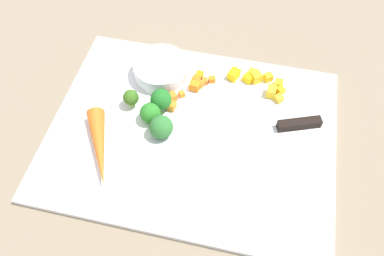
# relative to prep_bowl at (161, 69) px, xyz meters

# --- Properties ---
(ground_plane) EXTENTS (4.00, 4.00, 0.00)m
(ground_plane) POSITION_rel_prep_bowl_xyz_m (-0.09, 0.12, -0.03)
(ground_plane) COLOR gray
(cutting_board) EXTENTS (0.51, 0.39, 0.01)m
(cutting_board) POSITION_rel_prep_bowl_xyz_m (-0.09, 0.12, -0.02)
(cutting_board) COLOR white
(cutting_board) RESTS_ON ground_plane
(prep_bowl) EXTENTS (0.11, 0.11, 0.03)m
(prep_bowl) POSITION_rel_prep_bowl_xyz_m (0.00, 0.00, 0.00)
(prep_bowl) COLOR white
(prep_bowl) RESTS_ON cutting_board
(chef_knife) EXTENTS (0.32, 0.14, 0.02)m
(chef_knife) POSITION_rel_prep_bowl_xyz_m (-0.21, 0.09, -0.01)
(chef_knife) COLOR silver
(chef_knife) RESTS_ON cutting_board
(whole_carrot) EXTENTS (0.09, 0.15, 0.03)m
(whole_carrot) POSITION_rel_prep_bowl_xyz_m (0.06, 0.19, 0.00)
(whole_carrot) COLOR orange
(whole_carrot) RESTS_ON cutting_board
(carrot_dice_0) EXTENTS (0.02, 0.02, 0.01)m
(carrot_dice_0) POSITION_rel_prep_bowl_xyz_m (-0.08, 0.01, -0.01)
(carrot_dice_0) COLOR orange
(carrot_dice_0) RESTS_ON cutting_board
(carrot_dice_1) EXTENTS (0.02, 0.02, 0.01)m
(carrot_dice_1) POSITION_rel_prep_bowl_xyz_m (-0.07, 0.00, -0.01)
(carrot_dice_1) COLOR orange
(carrot_dice_1) RESTS_ON cutting_board
(carrot_dice_2) EXTENTS (0.01, 0.01, 0.01)m
(carrot_dice_2) POSITION_rel_prep_bowl_xyz_m (-0.08, -0.01, -0.01)
(carrot_dice_2) COLOR orange
(carrot_dice_2) RESTS_ON cutting_board
(carrot_dice_3) EXTENTS (0.01, 0.02, 0.01)m
(carrot_dice_3) POSITION_rel_prep_bowl_xyz_m (-0.05, 0.04, -0.01)
(carrot_dice_3) COLOR orange
(carrot_dice_3) RESTS_ON cutting_board
(carrot_dice_4) EXTENTS (0.02, 0.01, 0.01)m
(carrot_dice_4) POSITION_rel_prep_bowl_xyz_m (-0.10, -0.00, -0.01)
(carrot_dice_4) COLOR orange
(carrot_dice_4) RESTS_ON cutting_board
(carrot_dice_5) EXTENTS (0.02, 0.02, 0.02)m
(carrot_dice_5) POSITION_rel_prep_bowl_xyz_m (-0.07, 0.02, -0.01)
(carrot_dice_5) COLOR orange
(carrot_dice_5) RESTS_ON cutting_board
(carrot_dice_6) EXTENTS (0.01, 0.01, 0.01)m
(carrot_dice_6) POSITION_rel_prep_bowl_xyz_m (-0.09, 0.00, -0.01)
(carrot_dice_6) COLOR orange
(carrot_dice_6) RESTS_ON cutting_board
(carrot_dice_7) EXTENTS (0.02, 0.02, 0.02)m
(carrot_dice_7) POSITION_rel_prep_bowl_xyz_m (-0.04, 0.08, -0.01)
(carrot_dice_7) COLOR orange
(carrot_dice_7) RESTS_ON cutting_board
(carrot_dice_8) EXTENTS (0.02, 0.02, 0.02)m
(carrot_dice_8) POSITION_rel_prep_bowl_xyz_m (-0.04, 0.06, -0.01)
(carrot_dice_8) COLOR orange
(carrot_dice_8) RESTS_ON cutting_board
(pepper_dice_0) EXTENTS (0.02, 0.02, 0.01)m
(pepper_dice_0) POSITION_rel_prep_bowl_xyz_m (-0.23, 0.02, -0.01)
(pepper_dice_0) COLOR yellow
(pepper_dice_0) RESTS_ON cutting_board
(pepper_dice_1) EXTENTS (0.02, 0.02, 0.02)m
(pepper_dice_1) POSITION_rel_prep_bowl_xyz_m (-0.17, -0.02, -0.01)
(pepper_dice_1) COLOR yellow
(pepper_dice_1) RESTS_ON cutting_board
(pepper_dice_2) EXTENTS (0.03, 0.03, 0.02)m
(pepper_dice_2) POSITION_rel_prep_bowl_xyz_m (-0.18, -0.03, -0.01)
(pepper_dice_2) COLOR yellow
(pepper_dice_2) RESTS_ON cutting_board
(pepper_dice_3) EXTENTS (0.02, 0.02, 0.01)m
(pepper_dice_3) POSITION_rel_prep_bowl_xyz_m (-0.18, -0.04, -0.01)
(pepper_dice_3) COLOR yellow
(pepper_dice_3) RESTS_ON cutting_board
(pepper_dice_4) EXTENTS (0.02, 0.02, 0.01)m
(pepper_dice_4) POSITION_rel_prep_bowl_xyz_m (-0.23, -0.02, -0.01)
(pepper_dice_4) COLOR yellow
(pepper_dice_4) RESTS_ON cutting_board
(pepper_dice_5) EXTENTS (0.02, 0.02, 0.02)m
(pepper_dice_5) POSITION_rel_prep_bowl_xyz_m (-0.21, -0.03, -0.01)
(pepper_dice_5) COLOR yellow
(pepper_dice_5) RESTS_ON cutting_board
(pepper_dice_6) EXTENTS (0.02, 0.02, 0.02)m
(pepper_dice_6) POSITION_rel_prep_bowl_xyz_m (-0.22, 0.00, -0.01)
(pepper_dice_6) COLOR yellow
(pepper_dice_6) RESTS_ON cutting_board
(pepper_dice_7) EXTENTS (0.03, 0.03, 0.02)m
(pepper_dice_7) POSITION_rel_prep_bowl_xyz_m (-0.14, -0.02, -0.01)
(pepper_dice_7) COLOR yellow
(pepper_dice_7) RESTS_ON cutting_board
(pepper_dice_8) EXTENTS (0.02, 0.02, 0.01)m
(pepper_dice_8) POSITION_rel_prep_bowl_xyz_m (-0.23, -0.00, -0.01)
(pepper_dice_8) COLOR yellow
(pepper_dice_8) RESTS_ON cutting_board
(broccoli_floret_0) EXTENTS (0.03, 0.03, 0.04)m
(broccoli_floret_0) POSITION_rel_prep_bowl_xyz_m (0.03, 0.09, 0.01)
(broccoli_floret_0) COLOR #87B954
(broccoli_floret_0) RESTS_ON cutting_board
(broccoli_floret_1) EXTENTS (0.04, 0.04, 0.04)m
(broccoli_floret_1) POSITION_rel_prep_bowl_xyz_m (-0.04, 0.14, 0.01)
(broccoli_floret_1) COLOR #8EB967
(broccoli_floret_1) RESTS_ON cutting_board
(broccoli_floret_2) EXTENTS (0.04, 0.04, 0.04)m
(broccoli_floret_2) POSITION_rel_prep_bowl_xyz_m (-0.02, 0.08, 0.01)
(broccoli_floret_2) COLOR #8FBB56
(broccoli_floret_2) RESTS_ON cutting_board
(broccoli_floret_3) EXTENTS (0.04, 0.04, 0.04)m
(broccoli_floret_3) POSITION_rel_prep_bowl_xyz_m (-0.01, 0.11, 0.00)
(broccoli_floret_3) COLOR #94B266
(broccoli_floret_3) RESTS_ON cutting_board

